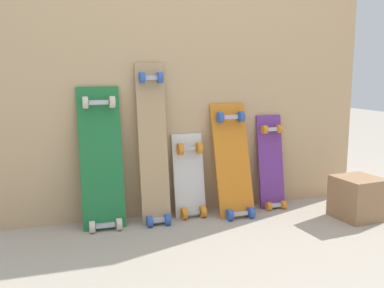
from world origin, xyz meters
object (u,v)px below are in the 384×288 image
Objects in this scene: skateboard_orange at (233,165)px; wooden_crate at (358,198)px; skateboard_purple at (271,167)px; skateboard_white at (190,180)px; skateboard_green at (102,164)px; skateboard_natural at (153,149)px.

wooden_crate is (0.66, -0.31, -0.18)m from skateboard_orange.
skateboard_purple is at bearing 10.37° from skateboard_orange.
skateboard_white is 0.54m from skateboard_purple.
skateboard_natural is (0.29, -0.00, 0.07)m from skateboard_green.
skateboard_orange is (0.48, -0.03, -0.12)m from skateboard_natural.
skateboard_purple is 0.54m from wooden_crate.
skateboard_green is at bearing 166.80° from wooden_crate.
skateboard_natural reaches higher than wooden_crate.
skateboard_orange is at bearing 155.13° from wooden_crate.
skateboard_green is 3.42× the size of wooden_crate.
skateboard_white is at bearing 6.23° from skateboard_natural.
skateboard_orange is 0.29m from skateboard_purple.
skateboard_white is (0.23, 0.02, -0.20)m from skateboard_natural.
skateboard_green is 1.15× the size of skateboard_orange.
wooden_crate is at bearing -43.64° from skateboard_purple.
skateboard_green reaches higher than skateboard_orange.
skateboard_natural is at bearing 176.86° from skateboard_orange.
skateboard_white is (0.52, 0.02, -0.14)m from skateboard_green.
skateboard_natural reaches higher than skateboard_purple.
skateboard_green is at bearing 177.80° from skateboard_orange.
wooden_crate is at bearing -21.30° from skateboard_white.
skateboard_purple is at bearing 1.22° from skateboard_green.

